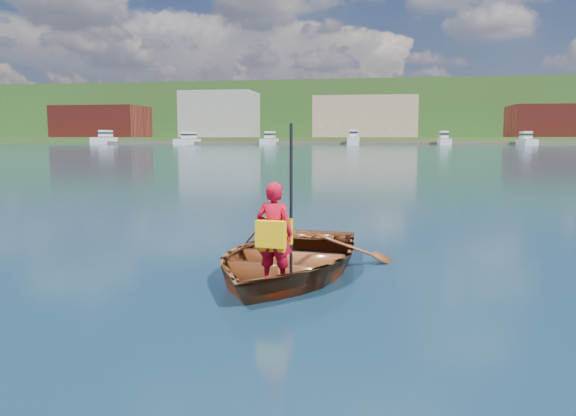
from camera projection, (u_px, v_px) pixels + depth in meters
The scene contains 8 objects.
ground at pixel (316, 297), 6.28m from camera, with size 600.00×600.00×0.00m.
rowboat at pixel (287, 258), 7.31m from camera, with size 2.99×3.81×0.72m.
child_paddler at pixel (275, 233), 6.36m from camera, with size 0.47×0.38×1.83m.
shoreline at pixel (383, 118), 236.43m from camera, with size 400.00×140.00×22.00m.
dock at pixel (395, 143), 150.38m from camera, with size 159.99×12.32×0.80m.
waterfront_buildings at pixel (356, 118), 168.00m from camera, with size 202.00×16.00×14.00m.
marina_yachts at pixel (347, 140), 147.80m from camera, with size 139.60×12.72×4.23m.
hillside_trees at pixel (374, 99), 241.16m from camera, with size 304.38×90.56×26.31m.
Camera 1 is at (0.72, -6.07, 1.76)m, focal length 35.00 mm.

